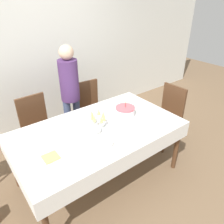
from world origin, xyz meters
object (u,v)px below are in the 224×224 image
object	(u,v)px
person_standing	(70,88)
plate_stack_main	(102,143)
dining_chair_far_left	(37,126)
plate_stack_dessert	(92,131)
dining_chair_right_end	(168,113)
birthday_cake	(125,111)
champagne_tray	(98,119)
dining_chair_far_right	(90,108)

from	to	relation	value
person_standing	plate_stack_main	bearing A→B (deg)	-102.58
dining_chair_far_left	plate_stack_dessert	size ratio (longest dim) A/B	4.47
dining_chair_right_end	birthday_cake	world-z (taller)	birthday_cake
birthday_cake	plate_stack_dessert	distance (m)	0.57
plate_stack_dessert	person_standing	size ratio (longest dim) A/B	0.14
dining_chair_right_end	champagne_tray	world-z (taller)	dining_chair_right_end
plate_stack_main	person_standing	xyz separation A→B (m)	(0.27, 1.19, 0.16)
dining_chair_far_left	person_standing	world-z (taller)	person_standing
plate_stack_main	person_standing	size ratio (longest dim) A/B	0.16
dining_chair_far_left	person_standing	distance (m)	0.71
dining_chair_right_end	plate_stack_dessert	bearing A→B (deg)	-178.81
champagne_tray	person_standing	world-z (taller)	person_standing
plate_stack_dessert	dining_chair_far_right	bearing A→B (deg)	58.84
dining_chair_far_left	dining_chair_right_end	xyz separation A→B (m)	(1.76, -0.89, 0.00)
dining_chair_far_left	dining_chair_far_right	xyz separation A→B (m)	(0.89, -0.00, 0.00)
birthday_cake	plate_stack_main	bearing A→B (deg)	-152.29
champagne_tray	dining_chair_far_right	bearing A→B (deg)	63.92
dining_chair_far_left	dining_chair_far_right	world-z (taller)	same
dining_chair_far_right	plate_stack_dessert	xyz separation A→B (m)	(-0.56, -0.92, 0.27)
birthday_cake	person_standing	distance (m)	0.94
dining_chair_far_left	birthday_cake	bearing A→B (deg)	-43.26
dining_chair_far_left	birthday_cake	xyz separation A→B (m)	(0.90, -0.85, 0.31)
plate_stack_main	person_standing	bearing A→B (deg)	77.42
dining_chair_far_right	plate_stack_main	bearing A→B (deg)	-116.72
dining_chair_far_left	champagne_tray	bearing A→B (deg)	-60.02
dining_chair_far_left	dining_chair_right_end	world-z (taller)	same
dining_chair_right_end	birthday_cake	size ratio (longest dim) A/B	3.77
champagne_tray	person_standing	bearing A→B (deg)	84.07
champagne_tray	birthday_cake	bearing A→B (deg)	-1.69
dining_chair_far_left	plate_stack_main	size ratio (longest dim) A/B	3.74
dining_chair_far_left	birthday_cake	distance (m)	1.28
dining_chair_far_left	person_standing	xyz separation A→B (m)	(0.57, 0.03, 0.42)
plate_stack_dessert	person_standing	distance (m)	0.99
dining_chair_right_end	person_standing	xyz separation A→B (m)	(-1.19, 0.92, 0.42)
birthday_cake	plate_stack_main	world-z (taller)	birthday_cake
plate_stack_main	plate_stack_dessert	distance (m)	0.25
dining_chair_right_end	birthday_cake	bearing A→B (deg)	177.38
dining_chair_far_left	champagne_tray	distance (m)	1.02
dining_chair_right_end	champagne_tray	xyz separation A→B (m)	(-1.28, 0.05, 0.34)
birthday_cake	champagne_tray	world-z (taller)	birthday_cake
dining_chair_far_left	champagne_tray	size ratio (longest dim) A/B	3.28
dining_chair_far_left	plate_stack_dessert	bearing A→B (deg)	-69.84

